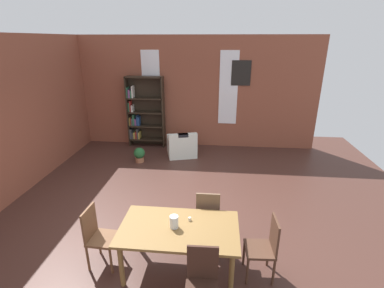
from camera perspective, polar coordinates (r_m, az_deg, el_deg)
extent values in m
plane|color=#452922|center=(5.55, -5.10, -15.01)|extent=(10.52, 10.52, 0.00)
cube|color=brown|center=(8.71, -0.48, 10.39)|extent=(7.70, 0.12, 3.35)
cube|color=white|center=(8.82, -8.28, 11.41)|extent=(0.55, 0.02, 2.18)
cube|color=white|center=(8.57, 7.44, 11.19)|extent=(0.55, 0.02, 2.18)
cube|color=brown|center=(4.13, -2.68, -16.88)|extent=(1.69, 0.96, 0.04)
cylinder|color=brown|center=(4.25, -14.24, -22.88)|extent=(0.07, 0.07, 0.69)
cylinder|color=brown|center=(4.07, 8.06, -24.77)|extent=(0.07, 0.07, 0.69)
cylinder|color=brown|center=(4.79, -11.14, -16.77)|extent=(0.07, 0.07, 0.69)
cylinder|color=brown|center=(4.63, 7.73, -18.04)|extent=(0.07, 0.07, 0.69)
cylinder|color=silver|center=(4.07, -3.68, -15.56)|extent=(0.12, 0.12, 0.18)
cylinder|color=silver|center=(4.24, -0.47, -15.02)|extent=(0.04, 0.04, 0.05)
cube|color=#372017|center=(3.66, 2.20, -23.10)|extent=(0.38, 0.04, 0.50)
cube|color=brown|center=(4.89, 3.27, -14.04)|extent=(0.41, 0.41, 0.04)
cube|color=brown|center=(4.60, 3.26, -12.79)|extent=(0.38, 0.04, 0.50)
cylinder|color=brown|center=(5.17, 5.34, -15.10)|extent=(0.04, 0.04, 0.43)
cylinder|color=brown|center=(5.18, 1.21, -14.97)|extent=(0.04, 0.04, 0.43)
cylinder|color=brown|center=(4.88, 5.36, -17.57)|extent=(0.04, 0.04, 0.43)
cylinder|color=brown|center=(4.89, 0.93, -17.42)|extent=(0.04, 0.04, 0.43)
cube|color=brown|center=(4.58, -17.68, -17.91)|extent=(0.42, 0.42, 0.04)
cube|color=brown|center=(4.51, -20.22, -14.96)|extent=(0.05, 0.38, 0.50)
cylinder|color=brown|center=(4.54, -16.19, -22.01)|extent=(0.04, 0.04, 0.43)
cylinder|color=brown|center=(4.78, -14.33, -19.23)|extent=(0.04, 0.04, 0.43)
cylinder|color=brown|center=(4.68, -20.48, -21.04)|extent=(0.04, 0.04, 0.43)
cylinder|color=brown|center=(4.91, -18.41, -18.44)|extent=(0.04, 0.04, 0.43)
cube|color=#4C2F21|center=(4.32, 13.61, -20.16)|extent=(0.42, 0.42, 0.04)
cube|color=#4C2F21|center=(4.20, 16.50, -17.41)|extent=(0.05, 0.38, 0.50)
cylinder|color=#4C2F21|center=(4.57, 10.55, -21.03)|extent=(0.04, 0.04, 0.43)
cylinder|color=#4C2F21|center=(4.31, 11.22, -24.20)|extent=(0.04, 0.04, 0.43)
cylinder|color=#4C2F21|center=(4.64, 15.26, -20.80)|extent=(0.04, 0.04, 0.43)
cylinder|color=#4C2F21|center=(4.38, 16.31, -23.88)|extent=(0.04, 0.04, 0.43)
cube|color=#2D2319|center=(8.98, -12.81, 6.40)|extent=(0.04, 0.31, 2.19)
cube|color=#2D2319|center=(8.70, -5.87, 6.36)|extent=(0.04, 0.31, 2.19)
cube|color=#2D2319|center=(8.97, -9.15, 6.63)|extent=(1.14, 0.01, 2.19)
cube|color=#2D2319|center=(9.08, -9.08, 1.03)|extent=(1.10, 0.31, 0.04)
cube|color=#4C4C51|center=(9.16, -12.23, 2.17)|extent=(0.04, 0.26, 0.31)
cube|color=#4C4C51|center=(9.16, -11.91, 1.83)|extent=(0.03, 0.24, 0.20)
cube|color=gold|center=(9.15, -11.57, 1.82)|extent=(0.05, 0.22, 0.20)
cube|color=#B22D28|center=(9.12, -11.22, 1.90)|extent=(0.04, 0.21, 0.23)
cube|color=#4C4C51|center=(9.09, -10.93, 2.19)|extent=(0.04, 0.25, 0.33)
cube|color=gold|center=(9.10, -10.60, 1.81)|extent=(0.04, 0.25, 0.21)
cube|color=#2D2319|center=(8.94, -9.23, 3.67)|extent=(1.10, 0.31, 0.04)
cube|color=gold|center=(9.04, -12.47, 4.59)|extent=(0.03, 0.18, 0.24)
cube|color=#B22D28|center=(9.04, -12.26, 4.55)|extent=(0.03, 0.16, 0.23)
cube|color=#4C4C51|center=(9.02, -12.01, 4.54)|extent=(0.03, 0.26, 0.23)
cube|color=#33724C|center=(9.00, -11.75, 4.86)|extent=(0.05, 0.19, 0.34)
cube|color=#8C4C8C|center=(9.00, -11.38, 4.48)|extent=(0.05, 0.17, 0.21)
cube|color=#284C8C|center=(8.97, -11.08, 4.82)|extent=(0.03, 0.18, 0.33)
cube|color=#284C8C|center=(8.96, -10.75, 4.68)|extent=(0.05, 0.23, 0.28)
cube|color=#2D2319|center=(8.82, -9.39, 6.39)|extent=(1.10, 0.31, 0.04)
cube|color=#33724C|center=(8.93, -12.64, 7.38)|extent=(0.04, 0.18, 0.28)
cube|color=#B22D28|center=(8.91, -12.37, 7.57)|extent=(0.03, 0.23, 0.34)
cube|color=white|center=(8.91, -12.02, 7.14)|extent=(0.05, 0.21, 0.20)
cube|color=#2D2319|center=(8.73, -9.56, 9.17)|extent=(1.10, 0.31, 0.04)
cube|color=#33724C|center=(8.84, -12.92, 10.24)|extent=(0.03, 0.26, 0.31)
cube|color=#8C4C8C|center=(8.83, -12.57, 10.04)|extent=(0.05, 0.24, 0.24)
cube|color=#33724C|center=(8.82, -12.22, 9.97)|extent=(0.04, 0.20, 0.22)
cube|color=white|center=(8.79, -11.96, 10.41)|extent=(0.04, 0.23, 0.35)
cube|color=#2D2319|center=(8.63, -9.82, 13.31)|extent=(1.10, 0.31, 0.04)
cube|color=silver|center=(8.26, -2.13, -0.84)|extent=(0.99, 0.99, 0.40)
cube|color=silver|center=(7.84, -1.84, 0.86)|extent=(0.81, 0.37, 0.35)
cube|color=silver|center=(8.22, 0.19, 1.09)|extent=(0.31, 0.73, 0.15)
cube|color=silver|center=(8.13, -4.53, 0.81)|extent=(0.31, 0.73, 0.15)
cube|color=black|center=(7.79, -1.85, 1.79)|extent=(0.32, 0.24, 0.08)
cylinder|color=#9E6042|center=(7.95, -10.61, -3.11)|extent=(0.24, 0.24, 0.14)
sphere|color=#235B2D|center=(7.88, -10.71, -1.83)|extent=(0.31, 0.31, 0.31)
cube|color=black|center=(8.52, 9.99, 14.06)|extent=(0.56, 0.03, 0.72)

